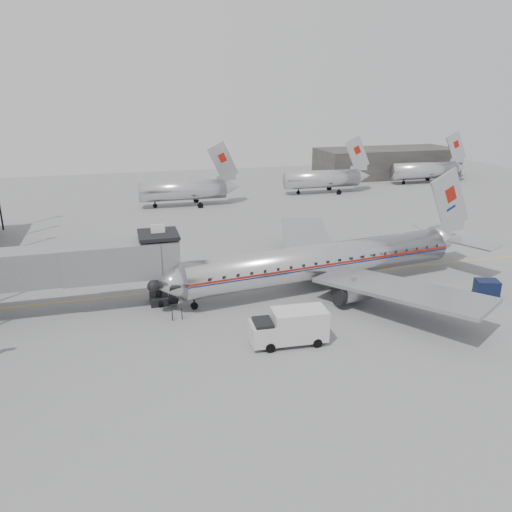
{
  "coord_description": "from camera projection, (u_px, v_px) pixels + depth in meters",
  "views": [
    {
      "loc": [
        -11.99,
        -38.18,
        18.08
      ],
      "look_at": [
        -0.02,
        4.71,
        3.2
      ],
      "focal_mm": 35.0,
      "sensor_mm": 36.0,
      "label": 1
    }
  ],
  "objects": [
    {
      "name": "ramp_worker",
      "position": [
        276.0,
        330.0,
        37.54
      ],
      "size": [
        0.76,
        0.76,
        1.78
      ],
      "primitive_type": "imported",
      "rotation": [
        0.0,
        0.0,
        0.77
      ],
      "color": "#C3CF18",
      "rests_on": "ground"
    },
    {
      "name": "baggage_cart_white",
      "position": [
        347.0,
        279.0,
        47.27
      ],
      "size": [
        2.47,
        1.94,
        1.86
      ],
      "rotation": [
        0.0,
        0.0,
        0.06
      ],
      "color": "white",
      "rests_on": "ground"
    },
    {
      "name": "distant_aircraft_near",
      "position": [
        184.0,
        189.0,
        80.71
      ],
      "size": [
        16.39,
        3.2,
        10.26
      ],
      "color": "silver",
      "rests_on": "ground"
    },
    {
      "name": "distant_aircraft_far",
      "position": [
        425.0,
        170.0,
        100.77
      ],
      "size": [
        16.39,
        3.2,
        10.26
      ],
      "color": "silver",
      "rests_on": "ground"
    },
    {
      "name": "service_van",
      "position": [
        290.0,
        326.0,
        36.98
      ],
      "size": [
        5.8,
        2.55,
        2.67
      ],
      "rotation": [
        0.0,
        0.0,
        -0.06
      ],
      "color": "#BDBCBF",
      "rests_on": "ground"
    },
    {
      "name": "distant_aircraft_mid",
      "position": [
        323.0,
        178.0,
        91.0
      ],
      "size": [
        16.39,
        3.2,
        10.26
      ],
      "color": "silver",
      "rests_on": "ground"
    },
    {
      "name": "airliner",
      "position": [
        328.0,
        260.0,
        47.34
      ],
      "size": [
        33.8,
        31.13,
        10.72
      ],
      "rotation": [
        0.0,
        0.0,
        0.13
      ],
      "color": "silver",
      "rests_on": "ground"
    },
    {
      "name": "jet_bridge",
      "position": [
        67.0,
        266.0,
        41.45
      ],
      "size": [
        21.0,
        6.2,
        7.1
      ],
      "color": "#585A5C",
      "rests_on": "ground"
    },
    {
      "name": "apron_line",
      "position": [
        282.0,
        280.0,
        49.91
      ],
      "size": [
        60.0,
        0.15,
        0.01
      ],
      "primitive_type": "cube",
      "rotation": [
        0.0,
        0.0,
        1.57
      ],
      "color": "gold",
      "rests_on": "ground"
    },
    {
      "name": "hangar",
      "position": [
        386.0,
        162.0,
        109.0
      ],
      "size": [
        30.0,
        12.0,
        6.0
      ],
      "primitive_type": "cube",
      "color": "#32302E",
      "rests_on": "ground"
    },
    {
      "name": "baggage_cart_navy",
      "position": [
        487.0,
        288.0,
        45.52
      ],
      "size": [
        2.5,
        2.19,
        1.64
      ],
      "rotation": [
        0.0,
        0.0,
        -0.34
      ],
      "color": "black",
      "rests_on": "ground"
    },
    {
      "name": "ground",
      "position": [
        271.0,
        307.0,
        43.67
      ],
      "size": [
        160.0,
        160.0,
        0.0
      ],
      "primitive_type": "plane",
      "color": "slate",
      "rests_on": "ground"
    }
  ]
}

